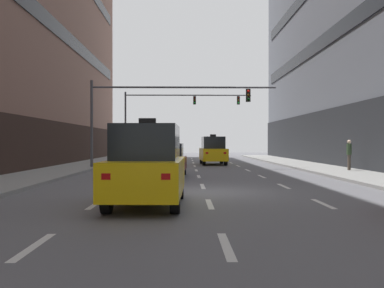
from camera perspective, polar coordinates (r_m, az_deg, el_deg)
The scene contains 34 objects.
ground_plane at distance 15.46m, azimuth 1.67°, elevation -6.22°, with size 120.00×120.00×0.00m, color slate.
lane_stripe_l1_s2 at distance 7.96m, azimuth -19.77°, elevation -12.34°, with size 0.16×2.00×0.01m, color silver.
lane_stripe_l1_s3 at distance 12.72m, azimuth -12.39°, elevation -7.60°, with size 0.16×2.00×0.01m, color silver.
lane_stripe_l1_s4 at distance 17.61m, azimuth -9.13°, elevation -5.43°, with size 0.16×2.00×0.01m, color silver.
lane_stripe_l1_s5 at distance 22.55m, azimuth -7.30°, elevation -4.19°, with size 0.16×2.00×0.01m, color silver.
lane_stripe_l1_s6 at distance 27.52m, azimuth -6.13°, elevation -3.40°, with size 0.16×2.00×0.01m, color silver.
lane_stripe_l1_s7 at distance 32.49m, azimuth -5.32°, elevation -2.85°, with size 0.16×2.00×0.01m, color silver.
lane_stripe_l1_s8 at distance 37.47m, azimuth -4.73°, elevation -2.44°, with size 0.16×2.00×0.01m, color silver.
lane_stripe_l1_s9 at distance 42.46m, azimuth -4.27°, elevation -2.13°, with size 0.16×2.00×0.01m, color silver.
lane_stripe_l1_s10 at distance 47.45m, azimuth -3.91°, elevation -1.89°, with size 0.16×2.00×0.01m, color silver.
lane_stripe_l2_s2 at distance 7.58m, azimuth 4.43°, elevation -12.96°, with size 0.16×2.00×0.01m, color silver.
lane_stripe_l2_s3 at distance 12.49m, azimuth 2.29°, elevation -7.74°, with size 0.16×2.00×0.01m, color silver.
lane_stripe_l2_s4 at distance 17.45m, azimuth 1.38°, elevation -5.48°, with size 0.16×2.00×0.01m, color silver.
lane_stripe_l2_s5 at distance 22.42m, azimuth 0.88°, elevation -4.22°, with size 0.16×2.00×0.01m, color silver.
lane_stripe_l2_s6 at distance 27.41m, azimuth 0.56°, elevation -3.41°, with size 0.16×2.00×0.01m, color silver.
lane_stripe_l2_s7 at distance 32.40m, azimuth 0.34°, elevation -2.86°, with size 0.16×2.00×0.01m, color silver.
lane_stripe_l2_s8 at distance 37.39m, azimuth 0.18°, elevation -2.45°, with size 0.16×2.00×0.01m, color silver.
lane_stripe_l2_s9 at distance 42.39m, azimuth 0.05°, elevation -2.14°, with size 0.16×2.00×0.01m, color silver.
lane_stripe_l2_s10 at distance 47.38m, azimuth -0.04°, elevation -1.89°, with size 0.16×2.00×0.01m, color silver.
lane_stripe_l3_s3 at distance 13.06m, azimuth 16.58°, elevation -7.40°, with size 0.16×2.00×0.01m, color silver.
lane_stripe_l3_s4 at distance 17.86m, azimuth 11.74°, elevation -5.35°, with size 0.16×2.00×0.01m, color silver.
lane_stripe_l3_s5 at distance 22.75m, azimuth 8.98°, elevation -4.16°, with size 0.16×2.00×0.01m, color silver.
lane_stripe_l3_s6 at distance 27.68m, azimuth 7.21°, elevation -3.38°, with size 0.16×2.00×0.01m, color silver.
lane_stripe_l3_s7 at distance 32.63m, azimuth 5.97°, elevation -2.84°, with size 0.16×2.00×0.01m, color silver.
lane_stripe_l3_s8 at distance 37.59m, azimuth 5.06°, elevation -2.44°, with size 0.16×2.00×0.01m, color silver.
lane_stripe_l3_s9 at distance 42.56m, azimuth 4.37°, elevation -2.13°, with size 0.16×2.00×0.01m, color silver.
lane_stripe_l3_s10 at distance 47.54m, azimuth 3.82°, elevation -1.88°, with size 0.16×2.00×0.01m, color silver.
car_driving_0 at distance 22.18m, azimuth -3.32°, elevation -2.13°, with size 2.05×4.55×1.68m.
taxi_driving_1 at distance 37.94m, azimuth -7.20°, elevation -1.14°, with size 1.96×4.58×1.90m.
taxi_driving_2 at distance 34.48m, azimuth 2.73°, elevation -0.87°, with size 2.03×4.56×2.36m.
taxi_driving_3 at distance 12.14m, azimuth -5.78°, elevation -2.78°, with size 2.03×4.60×2.39m.
traffic_signal_0 at distance 29.04m, azimuth -4.77°, elevation 5.15°, with size 12.14×0.35×5.65m.
traffic_signal_1 at distance 45.28m, azimuth -2.80°, elevation 4.61°, with size 12.94×0.35×6.76m.
pedestrian_0 at distance 26.95m, azimuth 19.63°, elevation -1.03°, with size 0.36×0.44×1.74m.
Camera 1 is at (-0.68, -15.35, 1.73)m, focal length 41.30 mm.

